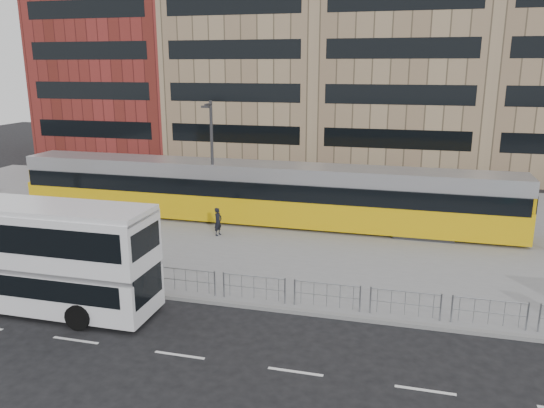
% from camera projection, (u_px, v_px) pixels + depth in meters
% --- Properties ---
extents(ground, '(120.00, 120.00, 0.00)m').
position_uv_depth(ground, '(267.00, 311.00, 21.16)').
color(ground, black).
rests_on(ground, ground).
extents(plaza, '(64.00, 24.00, 0.15)m').
position_uv_depth(plaza, '(318.00, 224.00, 32.38)').
color(plaza, gray).
rests_on(plaza, ground).
extents(kerb, '(64.00, 0.25, 0.17)m').
position_uv_depth(kerb, '(268.00, 308.00, 21.18)').
color(kerb, gray).
rests_on(kerb, ground).
extents(building_row, '(70.40, 18.40, 31.20)m').
position_uv_depth(building_row, '(377.00, 28.00, 49.60)').
color(building_row, maroon).
rests_on(building_row, ground).
extents(pedestrian_barrier, '(32.07, 0.07, 1.10)m').
position_uv_depth(pedestrian_barrier, '(319.00, 288.00, 20.89)').
color(pedestrian_barrier, '#95989D').
rests_on(pedestrian_barrier, plaza).
extents(road_markings, '(62.00, 0.12, 0.01)m').
position_uv_depth(road_markings, '(265.00, 367.00, 17.17)').
color(road_markings, white).
rests_on(road_markings, ground).
extents(double_decker_bus, '(10.85, 2.81, 4.34)m').
position_uv_depth(double_decker_bus, '(23.00, 251.00, 20.99)').
color(double_decker_bus, white).
rests_on(double_decker_bus, ground).
extents(tram, '(30.66, 3.15, 3.61)m').
position_uv_depth(tram, '(258.00, 193.00, 32.31)').
color(tram, gold).
rests_on(tram, plaza).
extents(pedestrian, '(0.51, 0.66, 1.60)m').
position_uv_depth(pedestrian, '(218.00, 222.00, 29.87)').
color(pedestrian, black).
rests_on(pedestrian, plaza).
extents(traffic_light_west, '(0.17, 0.21, 3.10)m').
position_uv_depth(traffic_light_west, '(116.00, 242.00, 22.75)').
color(traffic_light_west, '#2D2D30').
rests_on(traffic_light_west, plaza).
extents(lamp_post_west, '(0.45, 1.04, 7.37)m').
position_uv_depth(lamp_post_west, '(212.00, 157.00, 31.40)').
color(lamp_post_west, '#2D2D30').
rests_on(lamp_post_west, plaza).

